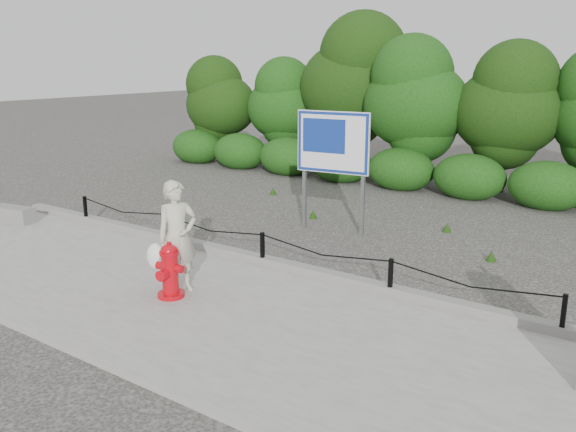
% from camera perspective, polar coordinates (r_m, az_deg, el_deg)
% --- Properties ---
extents(ground, '(90.00, 90.00, 0.00)m').
position_cam_1_polar(ground, '(10.95, -2.39, -4.97)').
color(ground, '#2D2B28').
rests_on(ground, ground).
extents(sidewalk, '(14.00, 4.00, 0.08)m').
position_cam_1_polar(sidewalk, '(9.54, -9.83, -7.96)').
color(sidewalk, gray).
rests_on(sidewalk, ground).
extents(curb, '(14.00, 0.22, 0.14)m').
position_cam_1_polar(curb, '(10.94, -2.24, -4.16)').
color(curb, slate).
rests_on(curb, sidewalk).
extents(chain_barrier, '(10.06, 0.06, 0.60)m').
position_cam_1_polar(chain_barrier, '(10.80, -2.41, -2.69)').
color(chain_barrier, black).
rests_on(chain_barrier, sidewalk).
extents(treeline, '(20.18, 3.96, 4.97)m').
position_cam_1_polar(treeline, '(17.99, 17.92, 10.54)').
color(treeline, black).
rests_on(treeline, ground).
extents(fire_hydrant, '(0.48, 0.50, 0.88)m').
position_cam_1_polar(fire_hydrant, '(9.52, -11.02, -5.08)').
color(fire_hydrant, red).
rests_on(fire_hydrant, sidewalk).
extents(pedestrian, '(0.84, 0.77, 1.78)m').
position_cam_1_polar(pedestrian, '(9.60, -10.42, -2.08)').
color(pedestrian, beige).
rests_on(pedestrian, sidewalk).
extents(concrete_block, '(1.12, 0.56, 0.34)m').
position_cam_1_polar(concrete_block, '(15.04, -24.36, 0.16)').
color(concrete_block, slate).
rests_on(concrete_block, sidewalk).
extents(advertising_sign, '(1.61, 0.32, 2.59)m').
position_cam_1_polar(advertising_sign, '(12.89, 4.20, 6.38)').
color(advertising_sign, slate).
rests_on(advertising_sign, ground).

